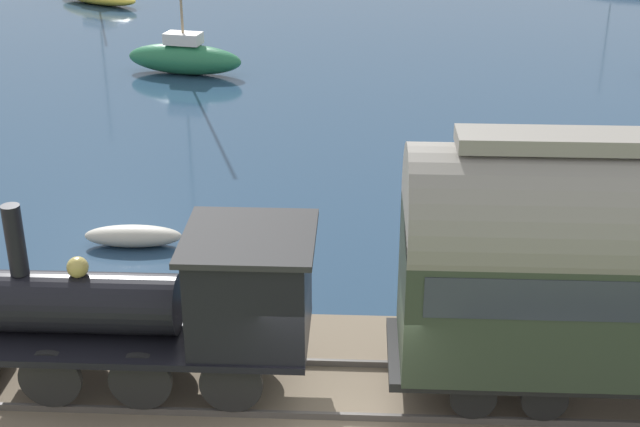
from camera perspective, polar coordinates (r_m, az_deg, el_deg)
The scene contains 5 objects.
rail_embankment at distance 15.85m, azimuth 1.32°, elevation -11.96°, with size 5.17×56.00×0.57m.
steam_locomotive at distance 15.07m, azimuth -9.06°, elevation -5.50°, with size 2.17×6.03×3.28m.
sailboat_green at distance 36.73m, azimuth -8.68°, elevation 9.89°, with size 2.33×4.98×9.21m.
rowboat_near_shore at distance 22.01m, azimuth -11.87°, elevation -1.42°, with size 0.77×2.39×0.52m.
rowboat_mid_harbor at distance 20.85m, azimuth 16.54°, elevation -3.41°, with size 2.22×2.00×0.53m.
Camera 1 is at (-11.93, -0.24, 9.55)m, focal length 50.00 mm.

